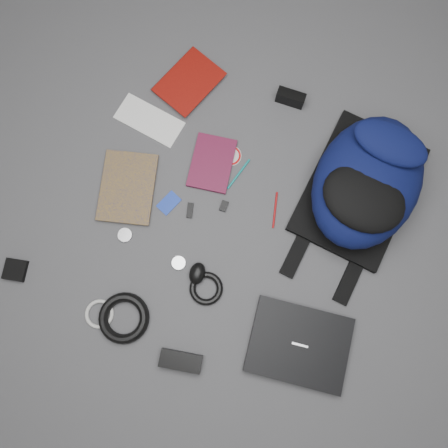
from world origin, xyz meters
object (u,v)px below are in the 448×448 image
at_px(laptop, 299,344).
at_px(power_brick, 181,361).
at_px(textbook_red, 172,68).
at_px(compact_camera, 291,98).
at_px(backpack, 367,182).
at_px(mouse, 197,273).
at_px(pouch, 15,270).
at_px(dvd_case, 212,163).
at_px(comic_book, 101,185).

relative_size(laptop, power_brick, 2.34).
height_order(textbook_red, compact_camera, compact_camera).
distance_m(backpack, power_brick, 0.86).
bearing_deg(backpack, mouse, -125.40).
distance_m(compact_camera, pouch, 1.16).
relative_size(laptop, dvd_case, 1.59).
bearing_deg(pouch, mouse, 25.47).
bearing_deg(mouse, pouch, -166.97).
height_order(comic_book, power_brick, power_brick).
xyz_separation_m(textbook_red, pouch, (-0.13, -0.92, -0.00)).
bearing_deg(pouch, backpack, 40.03).
distance_m(laptop, dvd_case, 0.70).
distance_m(backpack, mouse, 0.65).
xyz_separation_m(backpack, mouse, (-0.38, -0.52, -0.09)).
distance_m(laptop, mouse, 0.42).
bearing_deg(comic_book, power_brick, -57.75).
bearing_deg(pouch, compact_camera, 59.76).
bearing_deg(laptop, comic_book, 155.45).
relative_size(comic_book, dvd_case, 1.28).
distance_m(dvd_case, mouse, 0.40).
height_order(comic_book, compact_camera, compact_camera).
xyz_separation_m(backpack, textbook_red, (-0.82, 0.12, -0.10)).
distance_m(backpack, dvd_case, 0.54).
bearing_deg(textbook_red, dvd_case, -26.53).
relative_size(backpack, textbook_red, 2.30).
relative_size(dvd_case, pouch, 2.78).
bearing_deg(pouch, laptop, 12.26).
bearing_deg(pouch, power_brick, -0.88).
relative_size(dvd_case, mouse, 2.69).
xyz_separation_m(comic_book, compact_camera, (0.47, 0.60, 0.02)).
relative_size(compact_camera, mouse, 1.37).
bearing_deg(laptop, backpack, 80.91).
relative_size(laptop, compact_camera, 3.11).
distance_m(comic_book, mouse, 0.47).
relative_size(textbook_red, mouse, 3.07).
height_order(backpack, pouch, backpack).
xyz_separation_m(textbook_red, compact_camera, (0.45, 0.08, 0.02)).
height_order(textbook_red, pouch, textbook_red).
bearing_deg(pouch, textbook_red, 82.03).
bearing_deg(dvd_case, textbook_red, 124.76).
bearing_deg(laptop, textbook_red, 128.07).
bearing_deg(laptop, mouse, 159.51).
bearing_deg(compact_camera, pouch, -127.78).
height_order(backpack, power_brick, backpack).
xyz_separation_m(compact_camera, pouch, (-0.58, -1.00, -0.02)).
bearing_deg(comic_book, pouch, -126.67).
bearing_deg(compact_camera, backpack, -36.63).
bearing_deg(backpack, dvd_case, -163.86).
bearing_deg(textbook_red, compact_camera, 24.84).
bearing_deg(laptop, dvd_case, 128.97).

